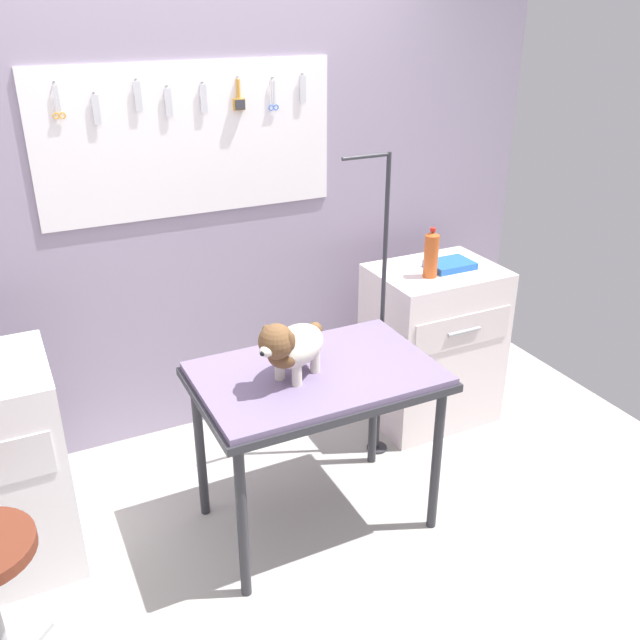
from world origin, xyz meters
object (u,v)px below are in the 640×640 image
(cabinet_right, at_px, (432,345))
(grooming_arm, at_px, (380,325))
(grooming_table, at_px, (316,386))
(dog, at_px, (291,346))
(soda_bottle, at_px, (431,254))

(cabinet_right, bearing_deg, grooming_arm, -158.75)
(grooming_table, distance_m, grooming_arm, 0.64)
(grooming_arm, height_order, cabinet_right, grooming_arm)
(grooming_table, relative_size, cabinet_right, 1.14)
(grooming_table, distance_m, dog, 0.27)
(grooming_arm, xyz_separation_m, cabinet_right, (0.46, 0.18, -0.30))
(grooming_table, height_order, soda_bottle, soda_bottle)
(grooming_table, xyz_separation_m, dog, (-0.13, -0.02, 0.23))
(grooming_table, xyz_separation_m, soda_bottle, (0.89, 0.47, 0.31))
(grooming_table, relative_size, dog, 2.72)
(dog, relative_size, cabinet_right, 0.42)
(dog, relative_size, soda_bottle, 1.44)
(soda_bottle, bearing_deg, cabinet_right, 34.57)
(soda_bottle, bearing_deg, grooming_table, -152.28)
(soda_bottle, bearing_deg, dog, -154.17)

